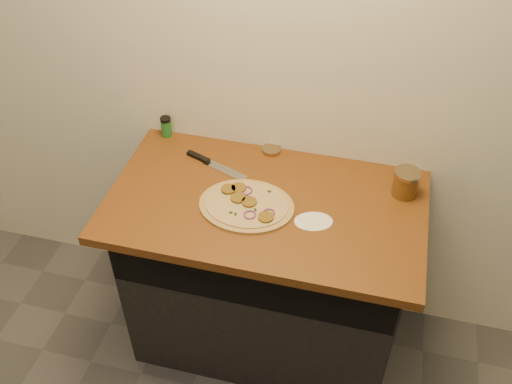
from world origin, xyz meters
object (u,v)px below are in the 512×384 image
(pizza, at_px, (247,205))
(chefs_knife, at_px, (211,163))
(salsa_jar, at_px, (406,183))
(spice_shaker, at_px, (166,127))

(pizza, xyz_separation_m, chefs_knife, (-0.21, 0.21, -0.00))
(chefs_knife, relative_size, salsa_jar, 2.63)
(chefs_knife, xyz_separation_m, spice_shaker, (-0.24, 0.14, 0.04))
(pizza, height_order, salsa_jar, salsa_jar)
(salsa_jar, bearing_deg, pizza, -158.96)
(salsa_jar, bearing_deg, spice_shaker, 172.53)
(salsa_jar, height_order, spice_shaker, salsa_jar)
(pizza, bearing_deg, spice_shaker, 142.02)
(chefs_knife, relative_size, spice_shaker, 3.11)
(pizza, xyz_separation_m, spice_shaker, (-0.45, 0.35, 0.04))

